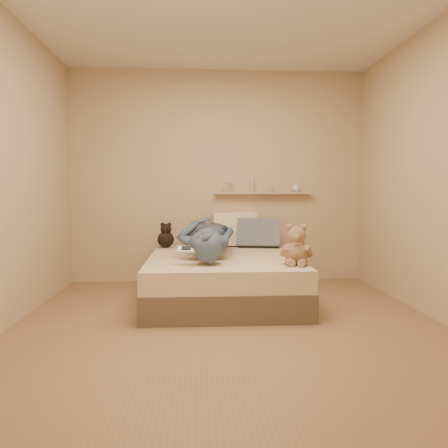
{
  "coord_description": "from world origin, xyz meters",
  "views": [
    {
      "loc": [
        -0.25,
        -3.53,
        1.1
      ],
      "look_at": [
        0.0,
        0.65,
        0.8
      ],
      "focal_mm": 35.0,
      "sensor_mm": 36.0,
      "label": 1
    }
  ],
  "objects": [
    {
      "name": "person",
      "position": [
        -0.16,
        1.07,
        0.65
      ],
      "size": [
        0.65,
        1.67,
        0.39
      ],
      "primitive_type": "imported",
      "rotation": [
        0.0,
        0.0,
        3.11
      ],
      "color": "#424E68",
      "rests_on": "bed"
    },
    {
      "name": "teddy_bear",
      "position": [
        0.64,
        0.34,
        0.6
      ],
      "size": [
        0.3,
        0.3,
        0.37
      ],
      "color": "#91734F",
      "rests_on": "bed"
    },
    {
      "name": "dark_plush",
      "position": [
        -0.63,
        1.65,
        0.58
      ],
      "size": [
        0.2,
        0.2,
        0.3
      ],
      "color": "black",
      "rests_on": "bed"
    },
    {
      "name": "pillow_cream",
      "position": [
        0.2,
        1.76,
        0.65
      ],
      "size": [
        0.59,
        0.36,
        0.42
      ],
      "primitive_type": "cube",
      "rotation": [
        -0.2,
        0.0,
        0.25
      ],
      "color": "#F5E8C1",
      "rests_on": "bed"
    },
    {
      "name": "wall_shelf",
      "position": [
        0.55,
        1.84,
        1.1
      ],
      "size": [
        1.2,
        0.12,
        0.03
      ],
      "primitive_type": "cube",
      "color": "tan",
      "rests_on": "wall_back"
    },
    {
      "name": "shelf_bottles",
      "position": [
        0.62,
        1.84,
        1.18
      ],
      "size": [
        0.96,
        0.13,
        0.17
      ],
      "color": "white",
      "rests_on": "wall_shelf"
    },
    {
      "name": "room",
      "position": [
        0.0,
        0.0,
        1.3
      ],
      "size": [
        3.8,
        3.8,
        3.8
      ],
      "color": "#8C6548",
      "rests_on": "ground"
    },
    {
      "name": "bed",
      "position": [
        0.0,
        0.93,
        0.22
      ],
      "size": [
        1.5,
        1.9,
        0.45
      ],
      "color": "brown",
      "rests_on": "floor"
    },
    {
      "name": "game_console",
      "position": [
        -0.36,
        0.37,
        0.6
      ],
      "size": [
        0.17,
        0.1,
        0.06
      ],
      "color": "silver",
      "rests_on": "bed"
    },
    {
      "name": "pillow_grey",
      "position": [
        0.47,
        1.62,
        0.62
      ],
      "size": [
        0.54,
        0.35,
        0.37
      ],
      "primitive_type": "cube",
      "rotation": [
        -0.38,
        0.0,
        -0.19
      ],
      "color": "slate",
      "rests_on": "bed"
    }
  ]
}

